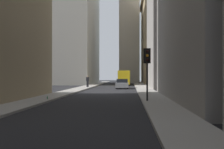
% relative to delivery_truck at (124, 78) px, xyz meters
% --- Properties ---
extents(ground_plane, '(135.00, 135.00, 0.00)m').
position_rel_delivery_truck_xyz_m(ground_plane, '(-20.92, 1.40, -1.46)').
color(ground_plane, black).
extents(sidewalk_right, '(90.00, 2.20, 0.14)m').
position_rel_delivery_truck_xyz_m(sidewalk_right, '(-20.92, 5.90, -1.39)').
color(sidewalk_right, gray).
rests_on(sidewalk_right, ground_plane).
extents(sidewalk_left, '(90.00, 2.20, 0.14)m').
position_rel_delivery_truck_xyz_m(sidewalk_left, '(-20.92, -3.10, -1.39)').
color(sidewalk_left, gray).
rests_on(sidewalk_left, ground_plane).
extents(building_left_far, '(16.10, 10.50, 22.78)m').
position_rel_delivery_truck_xyz_m(building_left_far, '(9.70, -9.19, 9.94)').
color(building_left_far, '#9E8966').
rests_on(building_left_far, ground_plane).
extents(building_right_far, '(18.88, 10.00, 26.84)m').
position_rel_delivery_truck_xyz_m(building_right_far, '(7.23, 12.00, 11.96)').
color(building_right_far, '#B7B2A5').
rests_on(building_right_far, ground_plane).
extents(church_spire, '(5.47, 5.47, 38.92)m').
position_rel_delivery_truck_xyz_m(church_spire, '(13.19, -0.99, 18.91)').
color(church_spire, '#A8A091').
rests_on(church_spire, ground_plane).
extents(delivery_truck, '(6.46, 2.25, 2.84)m').
position_rel_delivery_truck_xyz_m(delivery_truck, '(0.00, 0.00, 0.00)').
color(delivery_truck, yellow).
rests_on(delivery_truck, ground_plane).
extents(sedan_silver, '(4.30, 1.78, 1.42)m').
position_rel_delivery_truck_xyz_m(sedan_silver, '(-12.16, 0.00, -0.80)').
color(sedan_silver, '#B7BABF').
rests_on(sedan_silver, ground_plane).
extents(traffic_light_foreground, '(0.43, 0.52, 3.80)m').
position_rel_delivery_truck_xyz_m(traffic_light_foreground, '(-30.98, -2.37, 1.47)').
color(traffic_light_foreground, black).
rests_on(traffic_light_foreground, sidewalk_left).
extents(pedestrian, '(0.26, 0.44, 1.79)m').
position_rel_delivery_truck_xyz_m(pedestrian, '(-10.87, 5.44, -0.34)').
color(pedestrian, black).
rests_on(pedestrian, sidewalk_right).
extents(discarded_bottle, '(0.07, 0.07, 0.27)m').
position_rel_delivery_truck_xyz_m(discarded_bottle, '(-30.29, 5.22, -1.21)').
color(discarded_bottle, '#236033').
rests_on(discarded_bottle, sidewalk_right).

